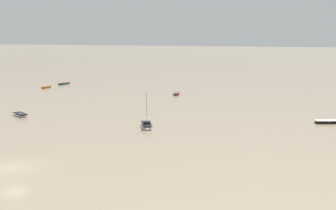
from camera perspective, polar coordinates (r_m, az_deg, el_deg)
name	(u,v)px	position (r m, az deg, el deg)	size (l,w,h in m)	color
ground_plane	(13,167)	(46.04, -19.13, -7.52)	(800.00, 800.00, 0.00)	tan
rowboat_moored_1	(20,115)	(73.56, -18.32, -1.21)	(3.85, 3.13, 0.59)	white
rowboat_moored_2	(176,94)	(94.05, 1.08, 1.42)	(1.68, 3.57, 0.54)	red
rowboat_moored_3	(64,84)	(116.12, -13.12, 2.67)	(2.18, 4.12, 0.62)	#197084
rowboat_moored_5	(46,87)	(109.25, -15.28, 2.18)	(1.35, 3.32, 0.51)	orange
rowboat_moored_7	(327,122)	(68.32, 19.69, -2.05)	(4.08, 2.58, 0.61)	black
sailboat_moored_1	(146,126)	(61.55, -2.76, -2.64)	(3.37, 4.96, 5.36)	white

